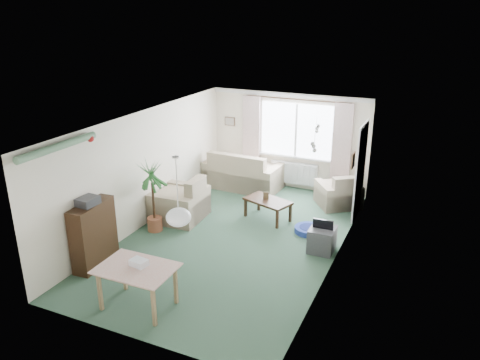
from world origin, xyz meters
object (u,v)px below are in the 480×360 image
at_px(armchair_corner, 339,189).
at_px(bookshelf, 94,234).
at_px(coffee_table, 268,209).
at_px(dining_table, 138,288).
at_px(tv_cube, 322,240).
at_px(sofa, 243,169).
at_px(houseplant, 153,196).
at_px(armchair_left, 179,198).
at_px(pet_bed, 309,230).

height_order(armchair_corner, bookshelf, bookshelf).
distance_m(coffee_table, dining_table, 3.83).
bearing_deg(dining_table, tv_cube, 53.89).
relative_size(sofa, houseplant, 1.26).
bearing_deg(armchair_corner, armchair_left, -0.08).
height_order(coffee_table, houseplant, houseplant).
bearing_deg(pet_bed, armchair_corner, 82.50).
distance_m(dining_table, pet_bed, 3.88).
relative_size(sofa, dining_table, 1.82).
relative_size(houseplant, pet_bed, 2.67).
distance_m(sofa, armchair_corner, 2.49).
xyz_separation_m(sofa, dining_table, (0.62, -5.35, -0.15)).
xyz_separation_m(bookshelf, houseplant, (0.19, 1.57, 0.18)).
xyz_separation_m(houseplant, tv_cube, (3.35, 0.55, -0.53)).
bearing_deg(coffee_table, tv_cube, -32.47).
height_order(sofa, coffee_table, sofa).
xyz_separation_m(armchair_corner, pet_bed, (-0.22, -1.64, -0.34)).
distance_m(armchair_left, bookshelf, 2.33).
bearing_deg(armchair_left, pet_bed, 96.89).
bearing_deg(coffee_table, dining_table, -99.74).
bearing_deg(dining_table, houseplant, 118.66).
bearing_deg(dining_table, bookshelf, 152.86).
bearing_deg(houseplant, bookshelf, -96.92).
xyz_separation_m(tv_cube, pet_bed, (-0.44, 0.65, -0.17)).
distance_m(coffee_table, houseplant, 2.47).
relative_size(armchair_left, dining_table, 1.01).
bearing_deg(pet_bed, armchair_left, -170.54).
distance_m(bookshelf, tv_cube, 4.14).
bearing_deg(armchair_corner, coffee_table, 13.18).
xyz_separation_m(bookshelf, pet_bed, (3.10, 2.76, -0.52)).
distance_m(armchair_corner, houseplant, 4.24).
bearing_deg(tv_cube, armchair_left, 176.01).
bearing_deg(dining_table, pet_bed, 64.86).
bearing_deg(houseplant, armchair_corner, 42.24).
relative_size(armchair_corner, pet_bed, 1.57).
xyz_separation_m(bookshelf, dining_table, (1.45, -0.74, -0.25)).
xyz_separation_m(armchair_corner, bookshelf, (-3.31, -4.40, 0.18)).
distance_m(armchair_corner, pet_bed, 1.69).
bearing_deg(armchair_left, sofa, 165.30).
bearing_deg(pet_bed, coffee_table, 164.89).
height_order(armchair_corner, dining_table, armchair_corner).
height_order(sofa, houseplant, houseplant).
bearing_deg(bookshelf, tv_cube, 26.27).
relative_size(armchair_corner, bookshelf, 0.77).
height_order(armchair_corner, tv_cube, armchair_corner).
bearing_deg(armchair_left, tv_cube, 84.10).
height_order(sofa, dining_table, sofa).
height_order(sofa, bookshelf, bookshelf).
xyz_separation_m(coffee_table, bookshelf, (-2.10, -3.03, 0.36)).
xyz_separation_m(dining_table, pet_bed, (1.65, 3.51, -0.27)).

